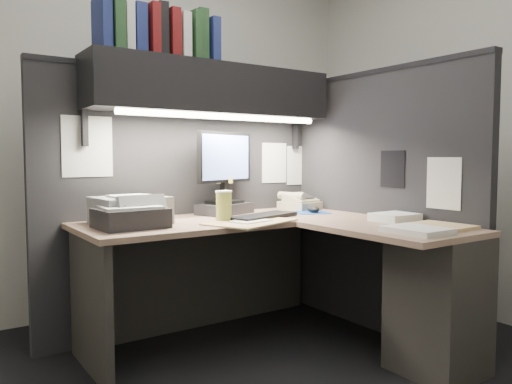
% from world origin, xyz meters
% --- Properties ---
extents(floor, '(3.50, 3.50, 0.00)m').
position_xyz_m(floor, '(0.00, 0.00, 0.00)').
color(floor, black).
rests_on(floor, ground).
extents(wall_back, '(3.50, 0.04, 2.70)m').
position_xyz_m(wall_back, '(0.00, 1.50, 1.35)').
color(wall_back, silver).
rests_on(wall_back, floor).
extents(wall_right, '(0.04, 3.00, 2.70)m').
position_xyz_m(wall_right, '(1.75, 0.00, 1.35)').
color(wall_right, silver).
rests_on(wall_right, floor).
extents(partition_back, '(1.90, 0.06, 1.60)m').
position_xyz_m(partition_back, '(0.03, 0.93, 0.80)').
color(partition_back, black).
rests_on(partition_back, floor).
extents(partition_right, '(0.06, 1.50, 1.60)m').
position_xyz_m(partition_right, '(0.98, 0.18, 0.80)').
color(partition_right, black).
rests_on(partition_right, floor).
extents(desk, '(1.70, 1.53, 0.73)m').
position_xyz_m(desk, '(0.43, -0.00, 0.44)').
color(desk, '#96755F').
rests_on(desk, floor).
extents(overhead_shelf, '(1.55, 0.34, 0.30)m').
position_xyz_m(overhead_shelf, '(0.12, 0.75, 1.50)').
color(overhead_shelf, black).
rests_on(overhead_shelf, partition_back).
extents(task_light_tube, '(1.32, 0.04, 0.04)m').
position_xyz_m(task_light_tube, '(0.12, 0.61, 1.33)').
color(task_light_tube, white).
rests_on(task_light_tube, overhead_shelf).
extents(monitor, '(0.46, 0.31, 0.52)m').
position_xyz_m(monitor, '(0.21, 0.76, 0.94)').
color(monitor, black).
rests_on(monitor, desk).
extents(keyboard, '(0.51, 0.30, 0.02)m').
position_xyz_m(keyboard, '(0.28, 0.44, 0.74)').
color(keyboard, black).
rests_on(keyboard, desk).
extents(mousepad, '(0.27, 0.26, 0.00)m').
position_xyz_m(mousepad, '(0.71, 0.50, 0.73)').
color(mousepad, navy).
rests_on(mousepad, desk).
extents(mouse, '(0.09, 0.12, 0.04)m').
position_xyz_m(mouse, '(0.71, 0.49, 0.75)').
color(mouse, black).
rests_on(mouse, mousepad).
extents(telephone, '(0.26, 0.26, 0.09)m').
position_xyz_m(telephone, '(0.78, 0.71, 0.77)').
color(telephone, tan).
rests_on(telephone, desk).
extents(coffee_cup, '(0.11, 0.11, 0.16)m').
position_xyz_m(coffee_cup, '(0.02, 0.45, 0.81)').
color(coffee_cup, '#BBAA4A').
rests_on(coffee_cup, desk).
extents(printer, '(0.39, 0.34, 0.15)m').
position_xyz_m(printer, '(-0.45, 0.66, 0.80)').
color(printer, gray).
rests_on(printer, desk).
extents(notebook_stack, '(0.34, 0.29, 0.10)m').
position_xyz_m(notebook_stack, '(-0.50, 0.51, 0.78)').
color(notebook_stack, black).
rests_on(notebook_stack, desk).
extents(open_folder, '(0.57, 0.47, 0.01)m').
position_xyz_m(open_folder, '(0.11, 0.32, 0.73)').
color(open_folder, tan).
rests_on(open_folder, desk).
extents(paper_stack_a, '(0.24, 0.20, 0.05)m').
position_xyz_m(paper_stack_a, '(0.82, -0.09, 0.75)').
color(paper_stack_a, white).
rests_on(paper_stack_a, desk).
extents(paper_stack_b, '(0.23, 0.28, 0.03)m').
position_xyz_m(paper_stack_b, '(0.56, -0.44, 0.74)').
color(paper_stack_b, white).
rests_on(paper_stack_b, desk).
extents(manila_stack, '(0.24, 0.31, 0.02)m').
position_xyz_m(manila_stack, '(0.81, -0.39, 0.74)').
color(manila_stack, tan).
rests_on(manila_stack, desk).
extents(binder_row, '(0.69, 0.26, 0.30)m').
position_xyz_m(binder_row, '(-0.23, 0.75, 1.79)').
color(binder_row, navy).
rests_on(binder_row, overhead_shelf).
extents(pinned_papers, '(1.76, 1.31, 0.51)m').
position_xyz_m(pinned_papers, '(0.42, 0.56, 1.05)').
color(pinned_papers, white).
rests_on(pinned_papers, partition_back).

